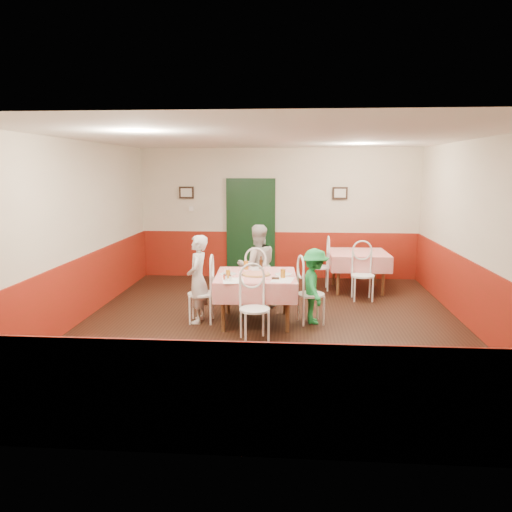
# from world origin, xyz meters

# --- Properties ---
(floor) EXTENTS (7.00, 7.00, 0.00)m
(floor) POSITION_xyz_m (0.00, 0.00, 0.00)
(floor) COLOR black
(floor) RESTS_ON ground
(ceiling) EXTENTS (7.00, 7.00, 0.00)m
(ceiling) POSITION_xyz_m (0.00, 0.00, 2.80)
(ceiling) COLOR white
(ceiling) RESTS_ON back_wall
(back_wall) EXTENTS (6.00, 0.10, 2.80)m
(back_wall) POSITION_xyz_m (0.00, 3.50, 1.40)
(back_wall) COLOR beige
(back_wall) RESTS_ON ground
(front_wall) EXTENTS (6.00, 0.10, 2.80)m
(front_wall) POSITION_xyz_m (0.00, -3.50, 1.40)
(front_wall) COLOR beige
(front_wall) RESTS_ON ground
(left_wall) EXTENTS (0.10, 7.00, 2.80)m
(left_wall) POSITION_xyz_m (-3.00, 0.00, 1.40)
(left_wall) COLOR beige
(left_wall) RESTS_ON ground
(right_wall) EXTENTS (0.10, 7.00, 2.80)m
(right_wall) POSITION_xyz_m (3.00, 0.00, 1.40)
(right_wall) COLOR beige
(right_wall) RESTS_ON ground
(wainscot_back) EXTENTS (6.00, 0.03, 1.00)m
(wainscot_back) POSITION_xyz_m (0.00, 3.48, 0.50)
(wainscot_back) COLOR maroon
(wainscot_back) RESTS_ON ground
(wainscot_front) EXTENTS (6.00, 0.03, 1.00)m
(wainscot_front) POSITION_xyz_m (0.00, -3.48, 0.50)
(wainscot_front) COLOR maroon
(wainscot_front) RESTS_ON ground
(wainscot_left) EXTENTS (0.03, 7.00, 1.00)m
(wainscot_left) POSITION_xyz_m (-2.98, 0.00, 0.50)
(wainscot_left) COLOR maroon
(wainscot_left) RESTS_ON ground
(wainscot_right) EXTENTS (0.03, 7.00, 1.00)m
(wainscot_right) POSITION_xyz_m (2.98, 0.00, 0.50)
(wainscot_right) COLOR maroon
(wainscot_right) RESTS_ON ground
(door) EXTENTS (0.96, 0.06, 2.10)m
(door) POSITION_xyz_m (-0.60, 3.45, 1.05)
(door) COLOR black
(door) RESTS_ON ground
(picture_left) EXTENTS (0.32, 0.03, 0.26)m
(picture_left) POSITION_xyz_m (-2.00, 3.45, 1.85)
(picture_left) COLOR black
(picture_left) RESTS_ON back_wall
(picture_right) EXTENTS (0.32, 0.03, 0.26)m
(picture_right) POSITION_xyz_m (1.30, 3.45, 1.85)
(picture_right) COLOR black
(picture_right) RESTS_ON back_wall
(thermostat) EXTENTS (0.10, 0.03, 0.10)m
(thermostat) POSITION_xyz_m (-1.90, 3.45, 1.50)
(thermostat) COLOR white
(thermostat) RESTS_ON back_wall
(main_table) EXTENTS (1.28, 1.28, 0.77)m
(main_table) POSITION_xyz_m (-0.24, 0.18, 0.38)
(main_table) COLOR red
(main_table) RESTS_ON ground
(second_table) EXTENTS (1.15, 1.15, 0.77)m
(second_table) POSITION_xyz_m (1.59, 2.42, 0.38)
(second_table) COLOR red
(second_table) RESTS_ON ground
(chair_left) EXTENTS (0.44, 0.44, 0.90)m
(chair_left) POSITION_xyz_m (-1.09, 0.14, 0.45)
(chair_left) COLOR white
(chair_left) RESTS_ON ground
(chair_right) EXTENTS (0.51, 0.51, 0.90)m
(chair_right) POSITION_xyz_m (0.61, 0.23, 0.45)
(chair_right) COLOR white
(chair_right) RESTS_ON ground
(chair_far) EXTENTS (0.45, 0.45, 0.90)m
(chair_far) POSITION_xyz_m (-0.28, 1.03, 0.45)
(chair_far) COLOR white
(chair_far) RESTS_ON ground
(chair_near) EXTENTS (0.52, 0.52, 0.90)m
(chair_near) POSITION_xyz_m (-0.19, -0.66, 0.45)
(chair_near) COLOR white
(chair_near) RESTS_ON ground
(chair_second_a) EXTENTS (0.43, 0.43, 0.90)m
(chair_second_a) POSITION_xyz_m (0.84, 2.42, 0.45)
(chair_second_a) COLOR white
(chair_second_a) RESTS_ON ground
(chair_second_b) EXTENTS (0.43, 0.43, 0.90)m
(chair_second_b) POSITION_xyz_m (1.59, 1.67, 0.45)
(chair_second_b) COLOR white
(chair_second_b) RESTS_ON ground
(pizza) EXTENTS (0.44, 0.44, 0.03)m
(pizza) POSITION_xyz_m (-0.24, 0.15, 0.77)
(pizza) COLOR #B74723
(pizza) RESTS_ON main_table
(plate_left) EXTENTS (0.26, 0.26, 0.01)m
(plate_left) POSITION_xyz_m (-0.67, 0.15, 0.77)
(plate_left) COLOR white
(plate_left) RESTS_ON main_table
(plate_right) EXTENTS (0.26, 0.26, 0.01)m
(plate_right) POSITION_xyz_m (0.18, 0.19, 0.77)
(plate_right) COLOR white
(plate_right) RESTS_ON main_table
(plate_far) EXTENTS (0.26, 0.26, 0.01)m
(plate_far) POSITION_xyz_m (-0.25, 0.60, 0.77)
(plate_far) COLOR white
(plate_far) RESTS_ON main_table
(glass_a) EXTENTS (0.07, 0.07, 0.13)m
(glass_a) POSITION_xyz_m (-0.63, -0.12, 0.82)
(glass_a) COLOR #BF7219
(glass_a) RESTS_ON main_table
(glass_b) EXTENTS (0.08, 0.08, 0.13)m
(glass_b) POSITION_xyz_m (0.18, -0.02, 0.83)
(glass_b) COLOR #BF7219
(glass_b) RESTS_ON main_table
(glass_c) EXTENTS (0.08, 0.08, 0.14)m
(glass_c) POSITION_xyz_m (-0.43, 0.57, 0.83)
(glass_c) COLOR #BF7219
(glass_c) RESTS_ON main_table
(beer_bottle) EXTENTS (0.06, 0.06, 0.20)m
(beer_bottle) POSITION_xyz_m (-0.19, 0.57, 0.86)
(beer_bottle) COLOR #381C0A
(beer_bottle) RESTS_ON main_table
(shaker_a) EXTENTS (0.04, 0.04, 0.09)m
(shaker_a) POSITION_xyz_m (-0.64, -0.27, 0.81)
(shaker_a) COLOR silver
(shaker_a) RESTS_ON main_table
(shaker_b) EXTENTS (0.04, 0.04, 0.09)m
(shaker_b) POSITION_xyz_m (-0.58, -0.30, 0.81)
(shaker_b) COLOR silver
(shaker_b) RESTS_ON main_table
(shaker_c) EXTENTS (0.04, 0.04, 0.09)m
(shaker_c) POSITION_xyz_m (-0.67, -0.20, 0.81)
(shaker_c) COLOR #B23319
(shaker_c) RESTS_ON main_table
(menu_left) EXTENTS (0.37, 0.45, 0.00)m
(menu_left) POSITION_xyz_m (-0.54, -0.26, 0.76)
(menu_left) COLOR white
(menu_left) RESTS_ON main_table
(menu_right) EXTENTS (0.36, 0.44, 0.00)m
(menu_right) POSITION_xyz_m (0.18, -0.15, 0.76)
(menu_right) COLOR white
(menu_right) RESTS_ON main_table
(wallet) EXTENTS (0.11, 0.10, 0.02)m
(wallet) POSITION_xyz_m (0.07, -0.10, 0.77)
(wallet) COLOR black
(wallet) RESTS_ON main_table
(diner_left) EXTENTS (0.33, 0.50, 1.37)m
(diner_left) POSITION_xyz_m (-1.14, 0.14, 0.68)
(diner_left) COLOR gray
(diner_left) RESTS_ON ground
(diner_far) EXTENTS (0.81, 0.70, 1.43)m
(diner_far) POSITION_xyz_m (-0.29, 1.08, 0.72)
(diner_far) COLOR gray
(diner_far) RESTS_ON ground
(diner_right) EXTENTS (0.50, 0.79, 1.17)m
(diner_right) POSITION_xyz_m (0.66, 0.23, 0.58)
(diner_right) COLOR gray
(diner_right) RESTS_ON ground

